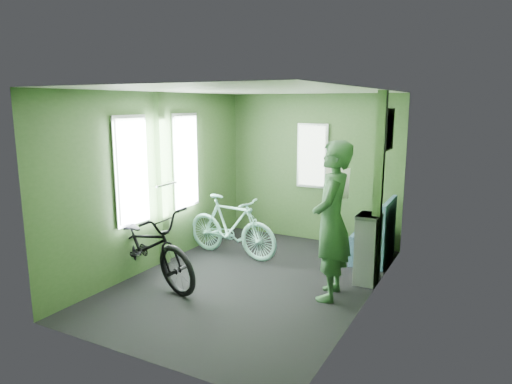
% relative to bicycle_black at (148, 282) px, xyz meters
% --- Properties ---
extents(room, '(4.00, 4.02, 2.31)m').
position_rel_bicycle_black_xyz_m(room, '(1.07, 0.69, 1.44)').
color(room, black).
rests_on(room, ground).
extents(bicycle_black, '(1.96, 1.23, 1.04)m').
position_rel_bicycle_black_xyz_m(bicycle_black, '(0.00, 0.00, 0.00)').
color(bicycle_black, black).
rests_on(bicycle_black, ground).
extents(bicycle_mint, '(1.51, 0.58, 0.91)m').
position_rel_bicycle_black_xyz_m(bicycle_mint, '(0.40, 1.32, 0.00)').
color(bicycle_mint, '#8DDED0').
rests_on(bicycle_mint, ground).
extents(passenger, '(0.52, 0.73, 1.77)m').
position_rel_bicycle_black_xyz_m(passenger, '(2.10, 0.64, 0.89)').
color(passenger, '#2D5331').
rests_on(passenger, ground).
extents(waste_box, '(0.25, 0.35, 0.85)m').
position_rel_bicycle_black_xyz_m(waste_box, '(2.36, 1.26, 0.43)').
color(waste_box, gray).
rests_on(waste_box, ground).
extents(bench_seat, '(0.48, 0.84, 0.87)m').
position_rel_bicycle_black_xyz_m(bench_seat, '(2.25, 2.10, 0.26)').
color(bench_seat, '#294257').
rests_on(bench_seat, ground).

